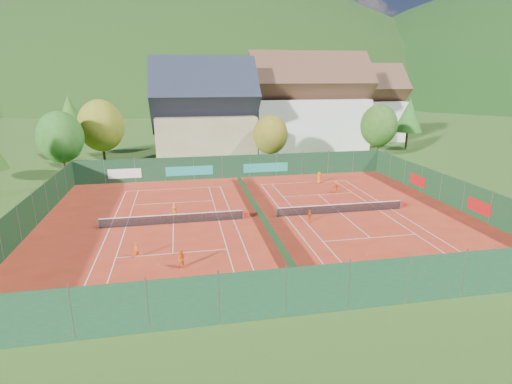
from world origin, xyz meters
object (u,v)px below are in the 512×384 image
Objects in this scene: ball_hopper at (460,256)px; hotel_block_a at (307,108)px; player_left_mid at (182,260)px; player_right_far_a at (319,178)px; player_right_far_b at (336,188)px; player_left_far at (175,213)px; player_left_near at (137,251)px; player_right_near at (310,217)px; chalet at (204,117)px; hotel_block_b at (360,108)px.

hotel_block_a is at bearing 85.31° from ball_hopper.
hotel_block_a reaches higher than player_left_mid.
player_right_far_a is at bearing 47.69° from player_left_mid.
player_left_far is at bearing -2.71° from player_right_far_b.
player_left_near is 0.97× the size of player_right_near.
hotel_block_a is 51.17m from player_left_mid.
player_right_far_a is (20.29, 17.83, 0.13)m from player_left_near.
hotel_block_a is at bearing -138.99° from player_left_far.
player_left_far is at bearing -124.24° from hotel_block_a.
player_right_far_b is (-5.82, -29.31, -6.75)m from hotel_block_a.
player_left_mid is at bearing -117.35° from hotel_block_a.
player_left_near reaches higher than ball_hopper.
player_left_near is at bearing 28.88° from player_right_far_a.
player_right_far_a is (5.56, 13.21, 0.12)m from player_right_near.
player_right_far_b is (17.49, 15.76, -0.07)m from player_left_mid.
player_right_far_b is (13.18, -23.31, -5.99)m from chalet.
hotel_block_b is 11.98× the size of player_right_far_a.
hotel_block_a is at bearing 60.48° from player_left_mid.
hotel_block_b is 53.14m from player_right_near.
player_right_far_b is at bearing 83.26° from player_right_far_a.
hotel_block_b reaches higher than player_left_mid.
chalet is 12.83× the size of player_right_far_b.
hotel_block_b reaches higher than player_left_near.
player_left_far is at bearing 40.58° from player_left_near.
hotel_block_a reaches higher than player_left_far.
chalet reaches higher than hotel_block_b.
ball_hopper is at bearing -10.51° from player_left_mid.
player_right_near is (-11.82, -38.05, -6.78)m from hotel_block_a.
hotel_block_b is at bearing 52.72° from player_left_mid.
hotel_block_a reaches higher than chalet.
hotel_block_a is at bearing 28.15° from player_left_near.
chalet is 27.44m from player_right_far_b.
chalet is at bearing -68.37° from player_right_far_a.
chalet is 20.25× the size of ball_hopper.
player_right_far_b is at bearing 39.85° from player_left_mid.
player_right_far_b is at bearing -60.51° from chalet.
hotel_block_b is at bearing -138.35° from player_right_far_b.
ball_hopper is (15.07, -41.91, -6.07)m from chalet.
player_right_far_b is at bearing 13.25° from player_right_near.
hotel_block_b is 39.04m from player_right_far_a.
player_right_far_a is 1.14× the size of player_right_far_b.
player_left_near is at bearing 167.00° from ball_hopper.
player_right_near is (7.18, -32.05, -6.02)m from chalet.
player_left_near is at bearing 12.44° from player_right_far_b.
ball_hopper is 0.63× the size of player_right_far_b.
player_left_far reaches higher than player_right_far_b.
hotel_block_b is 57.64m from player_left_far.
player_left_far reaches higher than player_right_near.
hotel_block_a is at bearing 17.53° from chalet.
hotel_block_a is 17.11× the size of player_right_far_b.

